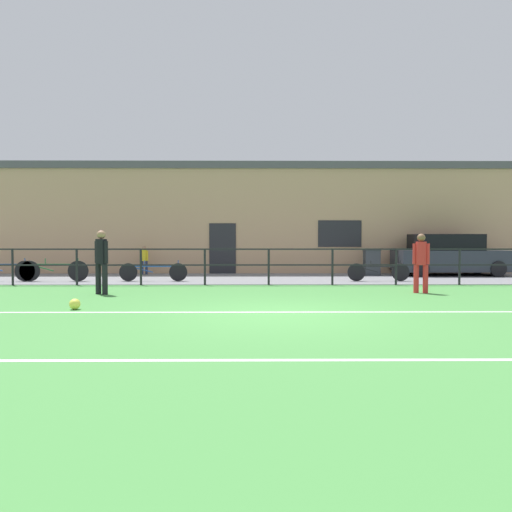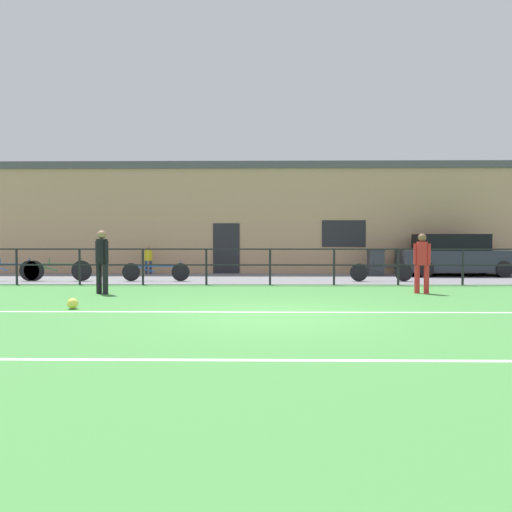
% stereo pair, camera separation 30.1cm
% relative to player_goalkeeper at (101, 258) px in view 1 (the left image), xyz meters
% --- Properties ---
extents(ground, '(60.00, 44.00, 0.04)m').
position_rel_player_goalkeeper_xyz_m(ground, '(4.45, -3.47, -0.97)').
color(ground, '#478C42').
extents(field_line_touchline, '(36.00, 0.11, 0.00)m').
position_rel_player_goalkeeper_xyz_m(field_line_touchline, '(4.45, -3.18, -0.95)').
color(field_line_touchline, white).
rests_on(field_line_touchline, ground).
extents(field_line_hash, '(36.00, 0.11, 0.00)m').
position_rel_player_goalkeeper_xyz_m(field_line_hash, '(4.45, -7.01, -0.95)').
color(field_line_hash, white).
rests_on(field_line_hash, ground).
extents(pavement_strip, '(48.00, 5.00, 0.02)m').
position_rel_player_goalkeeper_xyz_m(pavement_strip, '(4.45, 5.03, -0.94)').
color(pavement_strip, slate).
rests_on(pavement_strip, ground).
extents(perimeter_fence, '(36.07, 0.07, 1.15)m').
position_rel_player_goalkeeper_xyz_m(perimeter_fence, '(4.45, 2.53, -0.20)').
color(perimeter_fence, black).
rests_on(perimeter_fence, ground).
extents(clubhouse_facade, '(28.00, 2.56, 4.67)m').
position_rel_player_goalkeeper_xyz_m(clubhouse_facade, '(4.45, 8.72, 1.40)').
color(clubhouse_facade, tan).
rests_on(clubhouse_facade, ground).
extents(player_goalkeeper, '(0.40, 0.29, 1.67)m').
position_rel_player_goalkeeper_xyz_m(player_goalkeeper, '(0.00, 0.00, 0.00)').
color(player_goalkeeper, black).
rests_on(player_goalkeeper, ground).
extents(player_striker, '(0.42, 0.28, 1.59)m').
position_rel_player_goalkeeper_xyz_m(player_striker, '(8.44, 0.24, -0.05)').
color(player_striker, red).
rests_on(player_striker, ground).
extents(soccer_ball_match, '(0.22, 0.22, 0.22)m').
position_rel_player_goalkeeper_xyz_m(soccer_ball_match, '(0.31, -2.79, -0.84)').
color(soccer_ball_match, '#E5E04C').
rests_on(soccer_ball_match, ground).
extents(spectator_child, '(0.31, 0.20, 1.15)m').
position_rel_player_goalkeeper_xyz_m(spectator_child, '(-0.43, 6.98, -0.28)').
color(spectator_child, '#232D4C').
rests_on(spectator_child, pavement_strip).
extents(parked_car_red, '(4.29, 1.90, 1.62)m').
position_rel_player_goalkeeper_xyz_m(parked_car_red, '(11.70, 6.45, -0.16)').
color(parked_car_red, '#282D38').
rests_on(parked_car_red, pavement_strip).
extents(bicycle_parked_0, '(2.10, 0.04, 0.71)m').
position_rel_player_goalkeeper_xyz_m(bicycle_parked_0, '(8.21, 3.73, -0.61)').
color(bicycle_parked_0, black).
rests_on(bicycle_parked_0, pavement_strip).
extents(bicycle_parked_1, '(2.29, 0.04, 0.71)m').
position_rel_player_goalkeeper_xyz_m(bicycle_parked_1, '(0.59, 3.73, -0.61)').
color(bicycle_parked_1, black).
rests_on(bicycle_parked_1, pavement_strip).
extents(bicycle_parked_2, '(2.18, 0.04, 0.78)m').
position_rel_player_goalkeeper_xyz_m(bicycle_parked_2, '(-4.47, 3.73, -0.57)').
color(bicycle_parked_2, black).
rests_on(bicycle_parked_2, pavement_strip).
extents(bicycle_parked_3, '(2.33, 0.04, 0.78)m').
position_rel_player_goalkeeper_xyz_m(bicycle_parked_3, '(-2.76, 3.73, -0.57)').
color(bicycle_parked_3, black).
rests_on(bicycle_parked_3, pavement_strip).
extents(trash_bin_0, '(0.61, 0.52, 1.05)m').
position_rel_player_goalkeeper_xyz_m(trash_bin_0, '(8.64, 6.44, -0.40)').
color(trash_bin_0, '#33383D').
rests_on(trash_bin_0, pavement_strip).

